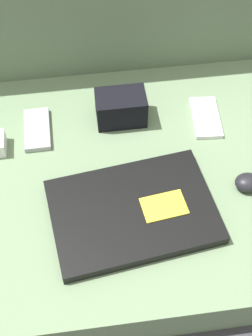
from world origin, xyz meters
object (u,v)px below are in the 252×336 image
phone_silver (206,117)px  camera_pouch (121,108)px  laptop (135,211)px  computer_mouse (248,182)px  phone_black (37,129)px

phone_silver → camera_pouch: 0.21m
laptop → computer_mouse: computer_mouse is taller
computer_mouse → phone_silver: computer_mouse is taller
phone_black → phone_silver: bearing=-2.7°
laptop → phone_black: (-0.20, 0.26, -0.01)m
laptop → phone_black: bearing=120.3°
laptop → phone_silver: laptop is taller
phone_silver → phone_black: phone_black is taller
computer_mouse → phone_black: bearing=156.6°
laptop → computer_mouse: size_ratio=6.12×
laptop → computer_mouse: (0.25, 0.04, 0.00)m
computer_mouse → phone_black: 0.50m
computer_mouse → camera_pouch: camera_pouch is taller
phone_silver → phone_black: size_ratio=1.05×
phone_silver → camera_pouch: (-0.20, 0.03, 0.03)m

